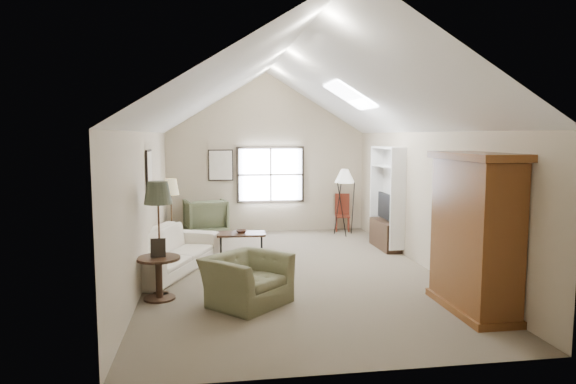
{
  "coord_description": "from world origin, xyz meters",
  "views": [
    {
      "loc": [
        -1.43,
        -8.9,
        2.44
      ],
      "look_at": [
        0.0,
        0.4,
        1.4
      ],
      "focal_mm": 32.0,
      "sensor_mm": 36.0,
      "label": 1
    }
  ],
  "objects": [
    {
      "name": "wall_art",
      "position": [
        -1.88,
        1.94,
        1.73
      ],
      "size": [
        1.97,
        3.71,
        0.88
      ],
      "color": "black",
      "rests_on": "room_shell"
    },
    {
      "name": "armchair_far",
      "position": [
        -1.54,
        3.7,
        0.45
      ],
      "size": [
        1.15,
        1.17,
        0.9
      ],
      "primitive_type": "imported",
      "rotation": [
        0.0,
        0.0,
        3.36
      ],
      "color": "#596245",
      "rests_on": "ground"
    },
    {
      "name": "tan_lamp",
      "position": [
        -2.2,
        1.57,
        0.8
      ],
      "size": [
        0.42,
        0.42,
        1.61
      ],
      "primitive_type": null,
      "rotation": [
        0.0,
        0.0,
        -0.39
      ],
      "color": "tan",
      "rests_on": "ground"
    },
    {
      "name": "armchair_near",
      "position": [
        -0.92,
        -1.65,
        0.36
      ],
      "size": [
        1.46,
        1.45,
        0.71
      ],
      "primitive_type": "imported",
      "rotation": [
        0.0,
        0.0,
        0.76
      ],
      "color": "#70714F",
      "rests_on": "ground"
    },
    {
      "name": "skylight",
      "position": [
        1.3,
        0.9,
        3.22
      ],
      "size": [
        0.8,
        1.2,
        0.52
      ],
      "primitive_type": null,
      "color": "white",
      "rests_on": "room_shell"
    },
    {
      "name": "window",
      "position": [
        0.1,
        3.96,
        1.45
      ],
      "size": [
        1.72,
        0.08,
        1.42
      ],
      "primitive_type": "cube",
      "color": "black",
      "rests_on": "room_shell"
    },
    {
      "name": "side_chair",
      "position": [
        1.92,
        3.7,
        0.47
      ],
      "size": [
        0.44,
        0.44,
        0.95
      ],
      "primitive_type": "cube",
      "rotation": [
        0.0,
        0.0,
        -0.2
      ],
      "color": "maroon",
      "rests_on": "ground"
    },
    {
      "name": "coffee_table",
      "position": [
        -0.82,
        1.28,
        0.24
      ],
      "size": [
        0.99,
        0.59,
        0.49
      ],
      "primitive_type": "cube",
      "rotation": [
        0.0,
        0.0,
        -0.06
      ],
      "color": "#362016",
      "rests_on": "ground"
    },
    {
      "name": "sofa",
      "position": [
        -2.2,
        0.37,
        0.37
      ],
      "size": [
        1.91,
        2.75,
        0.75
      ],
      "primitive_type": "imported",
      "rotation": [
        0.0,
        0.0,
        1.18
      ],
      "color": "silver",
      "rests_on": "ground"
    },
    {
      "name": "armoire",
      "position": [
        2.18,
        -2.4,
        1.1
      ],
      "size": [
        0.6,
        1.5,
        2.2
      ],
      "primitive_type": "cube",
      "color": "brown",
      "rests_on": "ground"
    },
    {
      "name": "room_shell",
      "position": [
        0.0,
        0.0,
        3.21
      ],
      "size": [
        5.01,
        8.01,
        4.0
      ],
      "color": "#665D49",
      "rests_on": "ground"
    },
    {
      "name": "media_console",
      "position": [
        2.32,
        1.6,
        0.3
      ],
      "size": [
        0.34,
        1.18,
        0.6
      ],
      "primitive_type": "cube",
      "color": "#382316",
      "rests_on": "ground"
    },
    {
      "name": "tripod_lamp",
      "position": [
        1.82,
        3.17,
        0.83
      ],
      "size": [
        0.48,
        0.48,
        1.65
      ],
      "primitive_type": null,
      "rotation": [
        0.0,
        0.0,
        -0.01
      ],
      "color": "silver",
      "rests_on": "ground"
    },
    {
      "name": "side_table",
      "position": [
        -2.2,
        -1.23,
        0.32
      ],
      "size": [
        0.84,
        0.84,
        0.64
      ],
      "primitive_type": "cylinder",
      "rotation": [
        0.0,
        0.0,
        -0.39
      ],
      "color": "#382216",
      "rests_on": "ground"
    },
    {
      "name": "tv_panel",
      "position": [
        2.32,
        1.6,
        0.92
      ],
      "size": [
        0.05,
        0.9,
        0.55
      ],
      "primitive_type": "cube",
      "color": "black",
      "rests_on": "media_console"
    },
    {
      "name": "bowl",
      "position": [
        -0.82,
        1.28,
        0.52
      ],
      "size": [
        0.24,
        0.24,
        0.06
      ],
      "primitive_type": "imported",
      "rotation": [
        0.0,
        0.0,
        -0.06
      ],
      "color": "#371F16",
      "rests_on": "coffee_table"
    },
    {
      "name": "dark_lamp",
      "position": [
        -2.2,
        -1.03,
        0.89
      ],
      "size": [
        0.56,
        0.56,
        1.79
      ],
      "primitive_type": null,
      "rotation": [
        0.0,
        0.0,
        -0.39
      ],
      "color": "#292C1F",
      "rests_on": "ground"
    },
    {
      "name": "tv_alcove",
      "position": [
        2.34,
        1.6,
        1.15
      ],
      "size": [
        0.32,
        1.3,
        2.1
      ],
      "primitive_type": "cube",
      "color": "white",
      "rests_on": "ground"
    }
  ]
}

